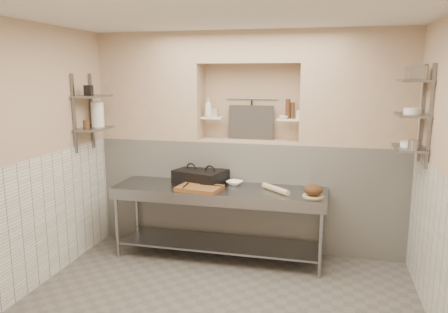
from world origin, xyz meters
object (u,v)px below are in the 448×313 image
(rolling_pin, at_px, (276,189))
(jug_left, at_px, (98,114))
(prep_table, at_px, (219,208))
(cutting_board, at_px, (200,188))
(mixing_bowl, at_px, (235,183))
(bowl_alcove, at_px, (284,117))
(panini_press, at_px, (201,176))
(bread_loaf, at_px, (313,190))
(bottle_soap, at_px, (208,108))

(rolling_pin, bearing_deg, jug_left, -179.61)
(prep_table, bearing_deg, jug_left, -179.06)
(cutting_board, bearing_deg, mixing_bowl, 44.29)
(cutting_board, xyz_separation_m, jug_left, (-1.37, 0.12, 0.84))
(bowl_alcove, bearing_deg, panini_press, -161.46)
(rolling_pin, height_order, jug_left, jug_left)
(prep_table, distance_m, rolling_pin, 0.76)
(mixing_bowl, height_order, jug_left, jug_left)
(panini_press, xyz_separation_m, jug_left, (-1.28, -0.24, 0.78))
(bread_loaf, relative_size, bottle_soap, 0.85)
(panini_press, bearing_deg, bottle_soap, 102.39)
(panini_press, height_order, bottle_soap, bottle_soap)
(prep_table, relative_size, bowl_alcove, 21.28)
(rolling_pin, bearing_deg, bread_loaf, -12.97)
(bowl_alcove, relative_size, jug_left, 0.39)
(panini_press, xyz_separation_m, bread_loaf, (1.43, -0.33, -0.01))
(cutting_board, height_order, bowl_alcove, bowl_alcove)
(bread_loaf, bearing_deg, bottle_soap, 155.83)
(panini_press, bearing_deg, jug_left, -152.56)
(bottle_soap, relative_size, jug_left, 0.80)
(jug_left, bearing_deg, bottle_soap, 22.77)
(rolling_pin, distance_m, bottle_soap, 1.43)
(prep_table, distance_m, bowl_alcove, 1.41)
(prep_table, relative_size, cutting_board, 5.08)
(rolling_pin, xyz_separation_m, bread_loaf, (0.44, -0.10, 0.04))
(bottle_soap, xyz_separation_m, jug_left, (-1.30, -0.55, -0.07))
(rolling_pin, relative_size, bowl_alcove, 3.61)
(bowl_alcove, bearing_deg, bottle_soap, -178.18)
(prep_table, distance_m, bottle_soap, 1.33)
(cutting_board, distance_m, bowl_alcove, 1.40)
(cutting_board, relative_size, rolling_pin, 1.16)
(cutting_board, bearing_deg, rolling_pin, 8.32)
(panini_press, relative_size, mixing_bowl, 3.61)
(panini_press, bearing_deg, rolling_pin, 4.08)
(rolling_pin, distance_m, bowl_alcove, 0.98)
(cutting_board, height_order, bottle_soap, bottle_soap)
(jug_left, bearing_deg, panini_press, 10.62)
(rolling_pin, height_order, bottle_soap, bottle_soap)
(panini_press, relative_size, bread_loaf, 3.37)
(mixing_bowl, bearing_deg, prep_table, -127.19)
(cutting_board, bearing_deg, panini_press, 104.73)
(bottle_soap, relative_size, bowl_alcove, 2.03)
(cutting_board, relative_size, bottle_soap, 2.06)
(jug_left, bearing_deg, cutting_board, -4.84)
(prep_table, height_order, bottle_soap, bottle_soap)
(cutting_board, xyz_separation_m, mixing_bowl, (0.35, 0.35, 0.00))
(cutting_board, relative_size, mixing_bowl, 2.60)
(bottle_soap, distance_m, jug_left, 1.41)
(cutting_board, xyz_separation_m, rolling_pin, (0.90, 0.13, 0.01))
(bread_loaf, xyz_separation_m, bottle_soap, (-1.41, 0.63, 0.86))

